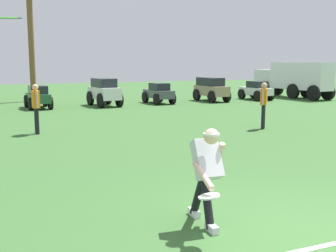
{
  "coord_description": "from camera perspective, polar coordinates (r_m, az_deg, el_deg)",
  "views": [
    {
      "loc": [
        -3.83,
        -4.17,
        2.26
      ],
      "look_at": [
        -0.35,
        3.94,
        0.9
      ],
      "focal_mm": 45.0,
      "sensor_mm": 36.0,
      "label": 1
    }
  ],
  "objects": [
    {
      "name": "teammate_near_sideline",
      "position": [
        13.75,
        -17.45,
        2.85
      ],
      "size": [
        0.22,
        0.5,
        1.56
      ],
      "color": "black",
      "rests_on": "ground_plane"
    },
    {
      "name": "palm_tree_right_of_centre",
      "position": [
        25.24,
        -18.14,
        12.18
      ],
      "size": [
        3.21,
        3.38,
        6.73
      ],
      "color": "brown",
      "rests_on": "ground_plane"
    },
    {
      "name": "frisbee_thrower",
      "position": [
        5.76,
        5.23,
        -6.09
      ],
      "size": [
        0.52,
        1.12,
        1.39
      ],
      "color": "black",
      "rests_on": "ground_plane"
    },
    {
      "name": "parked_car_slot_f",
      "position": [
        24.18,
        5.85,
        5.08
      ],
      "size": [
        1.25,
        2.44,
        1.34
      ],
      "color": "#998466",
      "rests_on": "ground_plane"
    },
    {
      "name": "ground_plane",
      "position": [
        6.09,
        18.41,
        -13.48
      ],
      "size": [
        80.0,
        80.0,
        0.0
      ],
      "primitive_type": "plane",
      "color": "#36612D"
    },
    {
      "name": "field_line_paint",
      "position": [
        5.82,
        21.21,
        -14.69
      ],
      "size": [
        27.92,
        0.17,
        0.01
      ],
      "primitive_type": "cube",
      "rotation": [
        0.0,
        0.0,
        -0.0
      ],
      "color": "white",
      "rests_on": "ground_plane"
    },
    {
      "name": "frisbee_in_flight",
      "position": [
        5.27,
        5.6,
        -9.46
      ],
      "size": [
        0.38,
        0.38,
        0.07
      ],
      "color": "white"
    },
    {
      "name": "teammate_midfield",
      "position": [
        14.47,
        12.84,
        3.31
      ],
      "size": [
        0.39,
        0.41,
        1.56
      ],
      "color": "black",
      "rests_on": "ground_plane"
    },
    {
      "name": "parked_car_slot_c",
      "position": [
        21.34,
        -17.21,
        3.82
      ],
      "size": [
        1.16,
        2.23,
        1.1
      ],
      "color": "#235133",
      "rests_on": "ground_plane"
    },
    {
      "name": "parked_car_slot_g",
      "position": [
        25.49,
        11.84,
        4.77
      ],
      "size": [
        1.18,
        2.24,
        1.1
      ],
      "color": "silver",
      "rests_on": "ground_plane"
    },
    {
      "name": "parked_car_slot_e",
      "position": [
        22.81,
        -1.27,
        4.5
      ],
      "size": [
        1.19,
        2.25,
        1.1
      ],
      "color": "#474C51",
      "rests_on": "ground_plane"
    },
    {
      "name": "box_truck",
      "position": [
        27.59,
        16.67,
        6.27
      ],
      "size": [
        1.79,
        5.98,
        2.2
      ],
      "color": "silver",
      "rests_on": "ground_plane"
    },
    {
      "name": "parked_car_slot_d",
      "position": [
        21.73,
        -8.64,
        4.66
      ],
      "size": [
        1.39,
        2.44,
        1.4
      ],
      "color": "silver",
      "rests_on": "ground_plane"
    }
  ]
}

